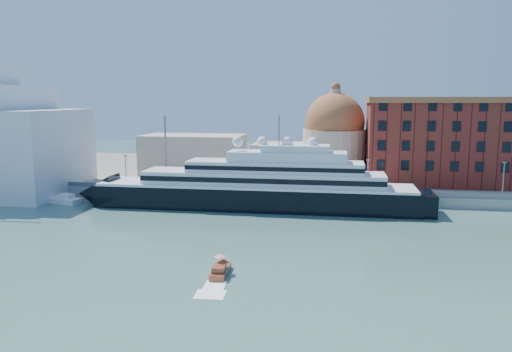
# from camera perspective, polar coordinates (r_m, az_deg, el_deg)

# --- Properties ---
(ground) EXTENTS (400.00, 400.00, 0.00)m
(ground) POSITION_cam_1_polar(r_m,az_deg,el_deg) (93.53, -5.18, -6.57)
(ground) COLOR #355C52
(ground) RESTS_ON ground
(quay) EXTENTS (180.00, 10.00, 2.50)m
(quay) POSITION_cam_1_polar(r_m,az_deg,el_deg) (125.62, -1.35, -1.97)
(quay) COLOR gray
(quay) RESTS_ON ground
(land) EXTENTS (260.00, 72.00, 2.00)m
(land) POSITION_cam_1_polar(r_m,az_deg,el_deg) (165.60, 1.24, 0.56)
(land) COLOR slate
(land) RESTS_ON ground
(quay_fence) EXTENTS (180.00, 0.10, 1.20)m
(quay_fence) POSITION_cam_1_polar(r_m,az_deg,el_deg) (120.94, -1.75, -1.50)
(quay_fence) COLOR slate
(quay_fence) RESTS_ON quay
(superyacht) EXTENTS (82.60, 11.45, 24.69)m
(superyacht) POSITION_cam_1_polar(r_m,az_deg,el_deg) (114.06, -1.35, -1.54)
(superyacht) COLOR black
(superyacht) RESTS_ON ground
(service_barge) EXTENTS (11.65, 6.27, 2.49)m
(service_barge) POSITION_cam_1_polar(r_m,az_deg,el_deg) (128.70, -21.38, -2.56)
(service_barge) COLOR white
(service_barge) RESTS_ON ground
(water_taxi) EXTENTS (2.45, 6.48, 3.03)m
(water_taxi) POSITION_cam_1_polar(r_m,az_deg,el_deg) (72.18, -4.10, -10.65)
(water_taxi) COLOR maroon
(water_taxi) RESTS_ON ground
(warehouse) EXTENTS (43.00, 19.00, 23.25)m
(warehouse) POSITION_cam_1_polar(r_m,az_deg,el_deg) (142.80, 21.08, 3.82)
(warehouse) COLOR maroon
(warehouse) RESTS_ON land
(church) EXTENTS (66.00, 18.00, 25.50)m
(church) POSITION_cam_1_polar(r_m,az_deg,el_deg) (146.59, 2.79, 3.38)
(church) COLOR beige
(church) RESTS_ON land
(lamp_posts) EXTENTS (120.80, 2.40, 18.00)m
(lamp_posts) POSITION_cam_1_polar(r_m,az_deg,el_deg) (125.57, -7.21, 1.92)
(lamp_posts) COLOR slate
(lamp_posts) RESTS_ON quay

